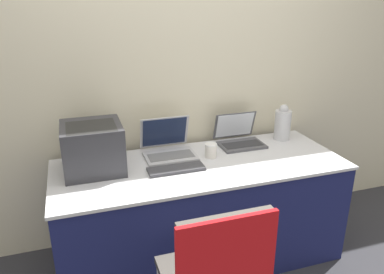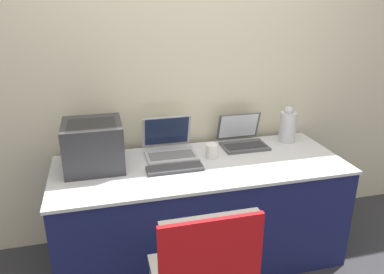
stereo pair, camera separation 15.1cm
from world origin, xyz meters
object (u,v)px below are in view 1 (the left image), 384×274
Objects in this scene: printer at (93,146)px; metal_pitcher at (283,124)px; external_keyboard at (176,169)px; coffee_cup at (211,150)px; laptop_right at (239,138)px; laptop_left at (168,147)px.

metal_pitcher is (1.42, 0.12, -0.04)m from printer.
printer is 0.54m from external_keyboard.
printer is at bearing 161.06° from external_keyboard.
coffee_cup is at bearing -2.84° from printer.
coffee_cup is (0.28, 0.13, 0.04)m from external_keyboard.
coffee_cup reaches higher than external_keyboard.
laptop_right is at bearing 178.82° from metal_pitcher.
external_keyboard is at bearing -152.79° from laptop_right.
laptop_right is (1.06, 0.13, -0.11)m from printer.
laptop_right is at bearing 6.80° from printer.
laptop_left is at bearing -176.98° from laptop_right.
laptop_right is 0.65m from external_keyboard.
metal_pitcher reaches higher than laptop_left.
laptop_right is (0.55, 0.03, -0.00)m from laptop_left.
external_keyboard is at bearing -155.46° from coffee_cup.
printer is 1.05× the size of laptop_left.
printer is at bearing 177.16° from coffee_cup.
metal_pitcher reaches higher than laptop_right.
coffee_cup is 0.67m from metal_pitcher.
coffee_cup is (0.27, -0.14, -0.01)m from laptop_left.
coffee_cup is (0.78, -0.04, -0.12)m from printer.
laptop_right is at bearing 29.72° from coffee_cup.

